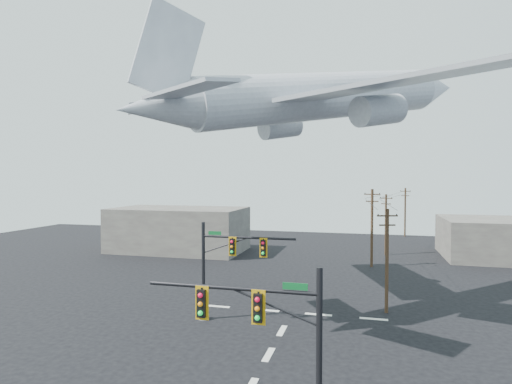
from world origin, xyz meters
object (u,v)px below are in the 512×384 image
(signal_mast_far, at_px, (222,268))
(airliner, at_px, (325,97))
(signal_mast_near, at_px, (279,350))
(utility_pole_c, at_px, (386,223))
(utility_pole_a, at_px, (387,259))
(utility_pole_b, at_px, (372,226))
(utility_pole_d, at_px, (405,211))

(signal_mast_far, relative_size, airliner, 0.26)
(signal_mast_near, bearing_deg, airliner, 90.20)
(signal_mast_near, bearing_deg, utility_pole_c, 82.59)
(utility_pole_a, relative_size, airliner, 0.29)
(utility_pole_b, bearing_deg, signal_mast_near, -88.75)
(signal_mast_far, bearing_deg, airliner, 36.56)
(signal_mast_near, height_order, signal_mast_far, signal_mast_far)
(utility_pole_d, bearing_deg, signal_mast_near, -95.29)
(signal_mast_far, height_order, utility_pole_d, utility_pole_d)
(signal_mast_far, relative_size, utility_pole_b, 0.79)
(utility_pole_b, distance_m, utility_pole_c, 8.59)
(signal_mast_far, distance_m, utility_pole_b, 24.25)
(utility_pole_a, relative_size, utility_pole_d, 0.94)
(signal_mast_near, bearing_deg, signal_mast_far, 117.46)
(signal_mast_far, bearing_deg, utility_pole_b, 64.33)
(utility_pole_a, bearing_deg, signal_mast_far, -172.93)
(utility_pole_b, bearing_deg, utility_pole_a, -79.46)
(utility_pole_c, xyz_separation_m, utility_pole_d, (3.99, 19.22, 0.20))
(utility_pole_c, height_order, airliner, airliner)
(utility_pole_a, relative_size, utility_pole_c, 0.98)
(airliner, bearing_deg, utility_pole_c, 30.30)
(utility_pole_a, bearing_deg, utility_pole_c, 71.54)
(utility_pole_b, height_order, utility_pole_c, utility_pole_b)
(utility_pole_b, bearing_deg, signal_mast_far, -108.28)
(signal_mast_far, height_order, utility_pole_a, utility_pole_a)
(utility_pole_a, height_order, utility_pole_d, utility_pole_d)
(airliner, bearing_deg, utility_pole_b, 30.25)
(airliner, bearing_deg, utility_pole_a, -47.19)
(utility_pole_b, bearing_deg, utility_pole_d, 85.42)
(utility_pole_c, bearing_deg, signal_mast_far, -95.22)
(signal_mast_near, distance_m, utility_pole_d, 63.16)
(signal_mast_near, height_order, utility_pole_c, utility_pole_c)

